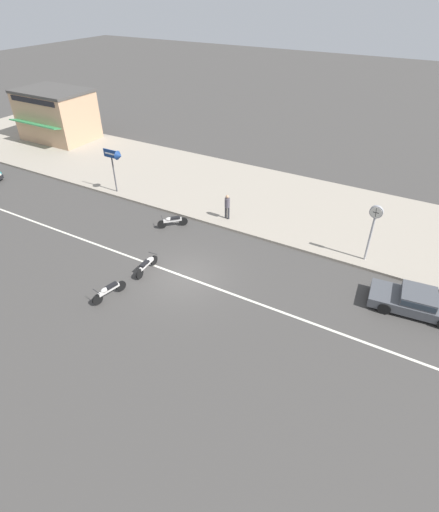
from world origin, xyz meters
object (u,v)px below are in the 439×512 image
at_px(arrow_signboard, 117,158).
at_px(motorcycle_0, 109,291).
at_px(street_clock, 374,220).
at_px(pedestrian_mid_kerb, 227,205).
at_px(motorcycle_1, 147,265).
at_px(shopfront_mid_block, 57,114).
at_px(sedan_dark_grey_3, 417,301).
at_px(motorcycle_2, 172,221).

bearing_deg(arrow_signboard, motorcycle_0, -52.12).
xyz_separation_m(street_clock, pedestrian_mid_kerb, (-8.95, 0.23, -1.55)).
xyz_separation_m(motorcycle_1, shopfront_mid_block, (-20.74, 12.97, 2.00)).
bearing_deg(street_clock, sedan_dark_grey_3, -43.40).
xyz_separation_m(motorcycle_0, street_clock, (10.34, 9.44, 2.26)).
distance_m(motorcycle_0, arrow_signboard, 11.84).
relative_size(motorcycle_1, shopfront_mid_block, 0.29).
bearing_deg(shopfront_mid_block, arrow_signboard, -25.94).
xyz_separation_m(motorcycle_2, street_clock, (11.59, 2.22, 2.26)).
bearing_deg(motorcycle_1, arrow_signboard, 138.77).
distance_m(motorcycle_2, pedestrian_mid_kerb, 3.68).
distance_m(sedan_dark_grey_3, shopfront_mid_block, 35.08).
distance_m(motorcycle_1, shopfront_mid_block, 24.54).
bearing_deg(sedan_dark_grey_3, motorcycle_1, -163.42).
distance_m(motorcycle_1, arrow_signboard, 10.13).
bearing_deg(arrow_signboard, sedan_dark_grey_3, -7.19).
bearing_deg(pedestrian_mid_kerb, street_clock, -1.48).
height_order(motorcycle_2, pedestrian_mid_kerb, pedestrian_mid_kerb).
bearing_deg(shopfront_mid_block, motorcycle_1, -32.03).
distance_m(sedan_dark_grey_3, street_clock, 4.70).
relative_size(sedan_dark_grey_3, motorcycle_1, 2.30).
distance_m(motorcycle_1, street_clock, 12.34).
relative_size(motorcycle_0, street_clock, 0.58).
xyz_separation_m(motorcycle_0, motorcycle_1, (0.28, 2.67, -0.00)).
distance_m(sedan_dark_grey_3, motorcycle_2, 14.64).
height_order(sedan_dark_grey_3, motorcycle_1, sedan_dark_grey_3).
bearing_deg(pedestrian_mid_kerb, shopfront_mid_block, 164.72).
distance_m(street_clock, pedestrian_mid_kerb, 9.08).
height_order(sedan_dark_grey_3, pedestrian_mid_kerb, pedestrian_mid_kerb).
bearing_deg(sedan_dark_grey_3, shopfront_mid_block, 164.99).
bearing_deg(sedan_dark_grey_3, street_clock, 136.60).
bearing_deg(motorcycle_1, motorcycle_0, -96.03).
relative_size(motorcycle_0, shopfront_mid_block, 0.29).
relative_size(motorcycle_1, arrow_signboard, 0.60).
relative_size(sedan_dark_grey_3, motorcycle_2, 3.05).
height_order(motorcycle_1, shopfront_mid_block, shopfront_mid_block).
bearing_deg(shopfront_mid_block, motorcycle_2, -23.68).
distance_m(motorcycle_0, shopfront_mid_block, 25.83).
bearing_deg(shopfront_mid_block, pedestrian_mid_kerb, -15.28).
distance_m(motorcycle_1, pedestrian_mid_kerb, 7.13).
bearing_deg(street_clock, shopfront_mid_block, 168.62).
distance_m(street_clock, shopfront_mid_block, 31.42).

